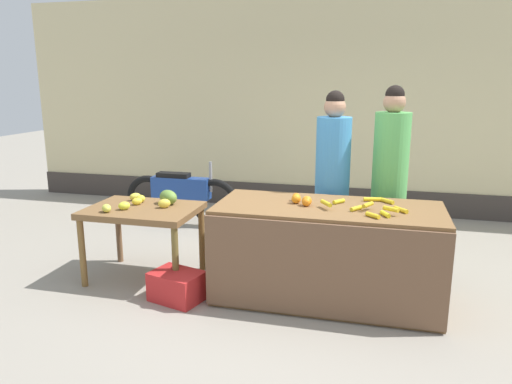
{
  "coord_description": "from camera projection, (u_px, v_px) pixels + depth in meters",
  "views": [
    {
      "loc": [
        0.7,
        -4.03,
        1.91
      ],
      "look_at": [
        -0.37,
        0.15,
        0.9
      ],
      "focal_mm": 33.69,
      "sensor_mm": 36.0,
      "label": 1
    }
  ],
  "objects": [
    {
      "name": "parked_motorcycle",
      "position": [
        181.0,
        195.0,
        6.43
      ],
      "size": [
        1.6,
        0.18,
        0.88
      ],
      "color": "black",
      "rests_on": "ground"
    },
    {
      "name": "market_wall_back",
      "position": [
        331.0,
        107.0,
        6.98
      ],
      "size": [
        9.66,
        0.23,
        3.11
      ],
      "color": "beige",
      "rests_on": "ground"
    },
    {
      "name": "ground_plane",
      "position": [
        291.0,
        293.0,
        4.41
      ],
      "size": [
        24.0,
        24.0,
        0.0
      ],
      "primitive_type": "plane",
      "color": "gray"
    },
    {
      "name": "banana_bunch_pile",
      "position": [
        370.0,
        206.0,
        4.03
      ],
      "size": [
        0.72,
        0.63,
        0.07
      ],
      "color": "yellow",
      "rests_on": "fruit_stall_counter"
    },
    {
      "name": "fruit_stall_counter",
      "position": [
        327.0,
        253.0,
        4.22
      ],
      "size": [
        1.94,
        0.88,
        0.85
      ],
      "color": "brown",
      "rests_on": "ground"
    },
    {
      "name": "produce_crate",
      "position": [
        177.0,
        286.0,
        4.25
      ],
      "size": [
        0.51,
        0.43,
        0.26
      ],
      "primitive_type": "cube",
      "rotation": [
        0.0,
        0.0,
        -0.28
      ],
      "color": "red",
      "rests_on": "ground"
    },
    {
      "name": "side_table_wooden",
      "position": [
        143.0,
        216.0,
        4.62
      ],
      "size": [
        1.04,
        0.76,
        0.72
      ],
      "color": "brown",
      "rests_on": "ground"
    },
    {
      "name": "vendor_woman_blue_shirt",
      "position": [
        332.0,
        183.0,
        4.77
      ],
      "size": [
        0.34,
        0.34,
        1.81
      ],
      "color": "#33333D",
      "rests_on": "ground"
    },
    {
      "name": "produce_sack",
      "position": [
        245.0,
        232.0,
        5.36
      ],
      "size": [
        0.4,
        0.35,
        0.51
      ],
      "primitive_type": "ellipsoid",
      "rotation": [
        0.0,
        0.0,
        0.15
      ],
      "color": "tan",
      "rests_on": "ground"
    },
    {
      "name": "mango_papaya_pile",
      "position": [
        153.0,
        200.0,
        4.67
      ],
      "size": [
        0.63,
        0.6,
        0.14
      ],
      "color": "yellow",
      "rests_on": "side_table_wooden"
    },
    {
      "name": "orange_pile",
      "position": [
        302.0,
        200.0,
        4.19
      ],
      "size": [
        0.2,
        0.24,
        0.09
      ],
      "color": "orange",
      "rests_on": "fruit_stall_counter"
    },
    {
      "name": "vendor_woman_green_shirt",
      "position": [
        389.0,
        182.0,
        4.69
      ],
      "size": [
        0.34,
        0.34,
        1.86
      ],
      "color": "#33333D",
      "rests_on": "ground"
    }
  ]
}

